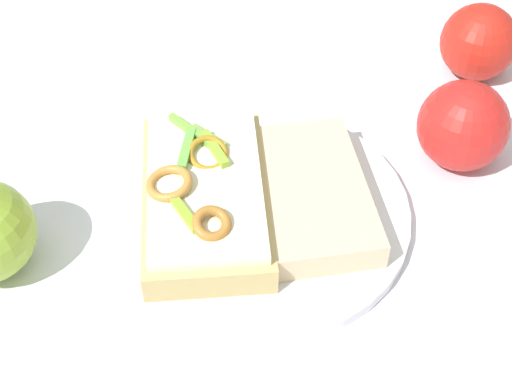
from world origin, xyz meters
TOP-DOWN VIEW (x-y plane):
  - ground_plane at (0.00, 0.00)m, footprint 2.00×2.00m
  - plate at (0.00, 0.00)m, footprint 0.26×0.26m
  - sandwich at (0.02, 0.04)m, footprint 0.20×0.17m
  - bread_slice_side at (-0.02, -0.04)m, footprint 0.18×0.15m
  - apple_1 at (0.06, -0.29)m, footprint 0.11×0.11m
  - apple_2 at (-0.03, -0.19)m, footprint 0.11×0.11m

SIDE VIEW (x-z plane):
  - ground_plane at x=0.00m, z-range 0.00..0.00m
  - plate at x=0.00m, z-range 0.00..0.01m
  - bread_slice_side at x=-0.02m, z-range 0.01..0.04m
  - sandwich at x=0.02m, z-range 0.01..0.05m
  - apple_1 at x=0.06m, z-range 0.00..0.08m
  - apple_2 at x=-0.03m, z-range 0.00..0.08m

